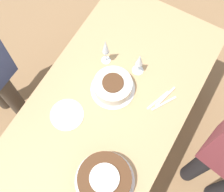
{
  "coord_description": "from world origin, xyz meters",
  "views": [
    {
      "loc": [
        -0.59,
        -0.34,
        2.45
      ],
      "look_at": [
        0.0,
        0.0,
        0.79
      ],
      "focal_mm": 50.0,
      "sensor_mm": 36.0,
      "label": 1
    }
  ],
  "objects": [
    {
      "name": "wine_glass_far",
      "position": [
        0.21,
        0.16,
        0.89
      ],
      "size": [
        0.06,
        0.06,
        0.22
      ],
      "color": "silver",
      "rests_on": "dining_table"
    },
    {
      "name": "cake_front_chocolate",
      "position": [
        -0.43,
        -0.2,
        0.78
      ],
      "size": [
        0.32,
        0.32,
        0.11
      ],
      "color": "white",
      "rests_on": "dining_table"
    },
    {
      "name": "dessert_plate_left",
      "position": [
        -0.22,
        0.18,
        0.74
      ],
      "size": [
        0.2,
        0.2,
        0.01
      ],
      "color": "silver",
      "rests_on": "dining_table"
    },
    {
      "name": "wine_glass_near",
      "position": [
        0.24,
        -0.04,
        0.85
      ],
      "size": [
        0.07,
        0.07,
        0.18
      ],
      "color": "silver",
      "rests_on": "dining_table"
    },
    {
      "name": "cake_center_white",
      "position": [
        0.06,
        0.03,
        0.78
      ],
      "size": [
        0.27,
        0.27,
        0.1
      ],
      "color": "white",
      "rests_on": "dining_table"
    },
    {
      "name": "fork_pile",
      "position": [
        0.14,
        -0.26,
        0.74
      ],
      "size": [
        0.21,
        0.12,
        0.01
      ],
      "color": "silver",
      "rests_on": "dining_table"
    },
    {
      "name": "ground_plane",
      "position": [
        0.0,
        0.0,
        0.0
      ],
      "size": [
        12.0,
        12.0,
        0.0
      ],
      "primitive_type": "plane",
      "color": "#8E6B47"
    },
    {
      "name": "dining_table",
      "position": [
        0.0,
        0.0,
        0.63
      ],
      "size": [
        1.57,
        0.86,
        0.74
      ],
      "color": "tan",
      "rests_on": "ground_plane"
    }
  ]
}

